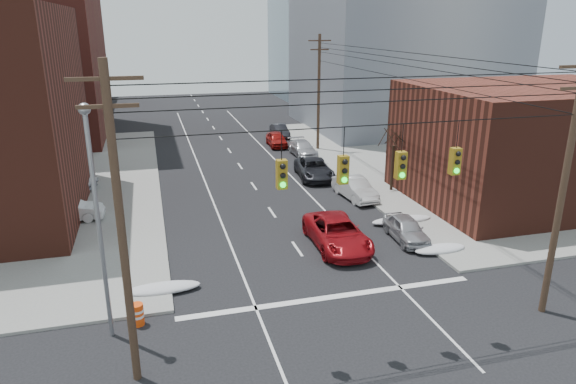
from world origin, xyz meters
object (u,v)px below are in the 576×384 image
lot_car_b (59,180)px  parked_car_f (280,131)px  parked_car_c (314,169)px  lot_car_a (68,210)px  parked_car_b (355,188)px  red_pickup (337,233)px  construction_barrel (137,314)px  parked_car_a (406,229)px  parked_car_e (277,139)px  parked_car_d (303,148)px

lot_car_b → parked_car_f: bearing=-41.7°
parked_car_c → parked_car_f: size_ratio=1.34×
lot_car_a → parked_car_b: bearing=-88.4°
red_pickup → construction_barrel: 11.93m
red_pickup → construction_barrel: bearing=-152.8°
parked_car_b → construction_barrel: bearing=-145.1°
parked_car_f → construction_barrel: bearing=-113.3°
parked_car_a → red_pickup: bearing=-178.4°
parked_car_a → construction_barrel: bearing=-157.6°
parked_car_b → parked_car_f: 21.68m
parked_car_a → parked_car_b: (0.00, 7.71, 0.07)m
lot_car_a → parked_car_a: bearing=-110.3°
parked_car_c → construction_barrel: parked_car_c is taller
lot_car_b → parked_car_c: bearing=-81.5°
parked_car_e → parked_car_f: bearing=73.9°
parked_car_a → parked_car_e: bearing=96.9°
parked_car_e → lot_car_b: lot_car_b is taller
parked_car_b → construction_barrel: (-14.89, -12.77, -0.26)m
lot_car_b → parked_car_b: bearing=-96.2°
parked_car_d → parked_car_e: (-1.44, 4.39, 0.04)m
red_pickup → parked_car_f: bearing=83.1°
parked_car_e → parked_car_a: bearing=-84.5°
parked_car_a → parked_car_f: (0.00, 29.39, -0.01)m
parked_car_f → lot_car_b: lot_car_b is taller
parked_car_c → construction_barrel: size_ratio=5.74×
parked_car_a → parked_car_b: size_ratio=0.88×
parked_car_a → parked_car_c: parked_car_c is taller
red_pickup → parked_car_e: size_ratio=1.37×
parked_car_c → lot_car_a: 18.65m
parked_car_c → parked_car_e: (-0.18, 11.73, -0.03)m
parked_car_a → parked_car_f: parked_car_a is taller
parked_car_c → construction_barrel: 22.89m
parked_car_a → parked_car_d: 20.66m
parked_car_d → construction_barrel: (-14.89, -25.72, -0.20)m
lot_car_a → parked_car_d: bearing=-54.1°
red_pickup → lot_car_a: bearing=153.7°
red_pickup → parked_car_a: (4.17, -0.15, -0.12)m
parked_car_a → lot_car_a: bearing=161.0°
parked_car_a → parked_car_c: bearing=99.0°
lot_car_a → parked_car_f: bearing=-39.4°
parked_car_f → construction_barrel: parked_car_f is taller
parked_car_d → parked_car_f: 8.73m
parked_car_e → construction_barrel: size_ratio=4.47×
parked_car_b → parked_car_d: size_ratio=0.96×
parked_car_a → parked_car_e: (-1.44, 25.05, 0.04)m
parked_car_d → lot_car_a: (-19.11, -12.70, 0.16)m
parked_car_e → construction_barrel: parked_car_e is taller
lot_car_a → construction_barrel: 13.69m
parked_car_f → lot_car_b: size_ratio=0.74×
parked_car_c → parked_car_d: 7.44m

